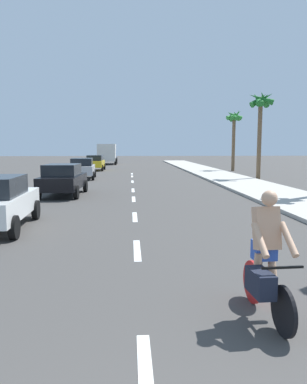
# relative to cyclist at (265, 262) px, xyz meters

# --- Properties ---
(ground_plane) EXTENTS (160.00, 160.00, 0.00)m
(ground_plane) POSITION_rel_cyclist_xyz_m (-1.72, 15.80, -0.83)
(ground_plane) COLOR #423F3D
(sidewalk_strip) EXTENTS (3.60, 80.00, 0.14)m
(sidewalk_strip) POSITION_rel_cyclist_xyz_m (5.46, 17.80, -0.76)
(sidewalk_strip) COLOR #B2ADA3
(sidewalk_strip) RESTS_ON ground
(lane_stripe_1) EXTENTS (0.16, 1.80, 0.01)m
(lane_stripe_1) POSITION_rel_cyclist_xyz_m (-1.72, -1.27, -0.83)
(lane_stripe_1) COLOR white
(lane_stripe_1) RESTS_ON ground
(lane_stripe_2) EXTENTS (0.16, 1.80, 0.01)m
(lane_stripe_2) POSITION_rel_cyclist_xyz_m (-1.72, 3.63, -0.83)
(lane_stripe_2) COLOR white
(lane_stripe_2) RESTS_ON ground
(lane_stripe_3) EXTENTS (0.16, 1.80, 0.01)m
(lane_stripe_3) POSITION_rel_cyclist_xyz_m (-1.72, 7.80, -0.83)
(lane_stripe_3) COLOR white
(lane_stripe_3) RESTS_ON ground
(lane_stripe_4) EXTENTS (0.16, 1.80, 0.01)m
(lane_stripe_4) POSITION_rel_cyclist_xyz_m (-1.72, 12.22, -0.83)
(lane_stripe_4) COLOR white
(lane_stripe_4) RESTS_ON ground
(lane_stripe_5) EXTENTS (0.16, 1.80, 0.01)m
(lane_stripe_5) POSITION_rel_cyclist_xyz_m (-1.72, 15.76, -0.83)
(lane_stripe_5) COLOR white
(lane_stripe_5) RESTS_ON ground
(lane_stripe_6) EXTENTS (0.16, 1.80, 0.01)m
(lane_stripe_6) POSITION_rel_cyclist_xyz_m (-1.72, 21.03, -0.83)
(lane_stripe_6) COLOR white
(lane_stripe_6) RESTS_ON ground
(lane_stripe_7) EXTENTS (0.16, 1.80, 0.01)m
(lane_stripe_7) POSITION_rel_cyclist_xyz_m (-1.72, 25.64, -0.83)
(lane_stripe_7) COLOR white
(lane_stripe_7) RESTS_ON ground
(lane_stripe_8) EXTENTS (0.16, 1.80, 0.01)m
(lane_stripe_8) POSITION_rel_cyclist_xyz_m (-1.72, 28.65, -0.83)
(lane_stripe_8) COLOR white
(lane_stripe_8) RESTS_ON ground
(cyclist) EXTENTS (0.64, 1.71, 1.82)m
(cyclist) POSITION_rel_cyclist_xyz_m (0.00, 0.00, 0.00)
(cyclist) COLOR black
(cyclist) RESTS_ON ground
(parked_car_black) EXTENTS (2.03, 4.23, 1.57)m
(parked_car_black) POSITION_rel_cyclist_xyz_m (-5.20, 13.77, 0.01)
(parked_car_black) COLOR black
(parked_car_black) RESTS_ON ground
(parked_car_silver) EXTENTS (2.06, 4.17, 1.57)m
(parked_car_silver) POSITION_rel_cyclist_xyz_m (-5.49, 23.54, 0.01)
(parked_car_silver) COLOR #B7BABF
(parked_car_silver) RESTS_ON ground
(parked_car_yellow) EXTENTS (1.90, 4.01, 1.57)m
(parked_car_yellow) POSITION_rel_cyclist_xyz_m (-5.47, 33.78, 0.01)
(parked_car_yellow) COLOR gold
(parked_car_yellow) RESTS_ON ground
(delivery_truck) EXTENTS (2.71, 6.26, 2.80)m
(delivery_truck) POSITION_rel_cyclist_xyz_m (-5.06, 47.48, 0.67)
(delivery_truck) COLOR #23478C
(delivery_truck) RESTS_ON ground
(palm_tree_far) EXTENTS (1.94, 1.99, 6.52)m
(palm_tree_far) POSITION_rel_cyclist_xyz_m (7.60, 22.04, 4.44)
(palm_tree_far) COLOR brown
(palm_tree_far) RESTS_ON ground
(palm_tree_distant) EXTENTS (1.67, 2.01, 6.17)m
(palm_tree_distant) POSITION_rel_cyclist_xyz_m (8.46, 31.98, 4.07)
(palm_tree_distant) COLOR brown
(palm_tree_distant) RESTS_ON ground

